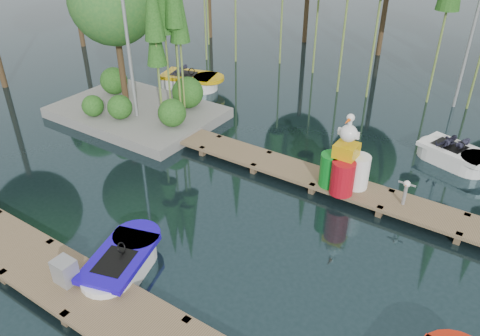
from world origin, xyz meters
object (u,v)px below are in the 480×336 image
Objects in this scene: boat_yellow_far at (190,81)px; yellow_barrel at (335,169)px; drum_cluster at (344,168)px; boat_blue at (122,264)px; utility_cabinet at (65,271)px; island at (128,33)px.

yellow_barrel is (8.77, -4.10, 0.42)m from boat_yellow_far.
drum_cluster reaches higher than boat_yellow_far.
drum_cluster is (9.10, -4.27, 0.65)m from boat_yellow_far.
boat_yellow_far is 10.07m from drum_cluster.
utility_cabinet is at bearing -132.91° from boat_blue.
drum_cluster is (2.95, 5.76, 0.72)m from boat_blue.
boat_blue is at bearing 63.56° from utility_cabinet.
utility_cabinet is at bearing -114.25° from yellow_barrel.
island is 9.13m from yellow_barrel.
island is 9.40m from drum_cluster.
yellow_barrel reaches higher than boat_blue.
yellow_barrel is at bearing -5.16° from island.
boat_blue is 4.84× the size of utility_cabinet.
yellow_barrel is (3.15, 7.00, 0.15)m from utility_cabinet.
island is at bearing -84.45° from boat_yellow_far.
utility_cabinet is 7.69m from drum_cluster.
yellow_barrel reaches higher than utility_cabinet.
drum_cluster is at bearing -25.95° from yellow_barrel.
yellow_barrel is (2.62, 5.92, 0.49)m from boat_blue.
island is 2.44× the size of boat_blue.
drum_cluster is (0.33, -0.16, 0.24)m from yellow_barrel.
island reaches higher than boat_blue.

